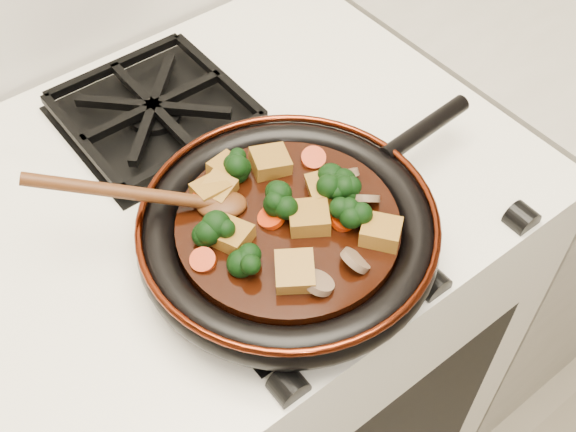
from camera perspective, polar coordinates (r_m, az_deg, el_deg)
stove at (r=1.28m, az=-4.24°, el=-10.84°), size 0.76×0.60×0.90m
burner_grate_front at (r=0.82m, az=-0.46°, el=-2.20°), size 0.23×0.23×0.03m
burner_grate_back at (r=0.99m, az=-10.53°, el=8.13°), size 0.23×0.23×0.03m
skillet at (r=0.79m, az=0.12°, el=-1.11°), size 0.46×0.33×0.05m
braising_sauce at (r=0.79m, az=0.00°, el=-0.96°), size 0.25×0.25×0.02m
tofu_cube_0 at (r=0.80m, az=3.11°, el=2.14°), size 0.06×0.06×0.03m
tofu_cube_1 at (r=0.81m, az=-6.10°, el=1.96°), size 0.04×0.03×0.02m
tofu_cube_2 at (r=0.76m, az=-4.40°, el=-1.63°), size 0.05×0.05×0.02m
tofu_cube_3 at (r=0.73m, az=0.55°, el=-4.50°), size 0.06×0.06×0.03m
tofu_cube_4 at (r=0.77m, az=7.34°, el=-1.31°), size 0.06×0.06×0.03m
tofu_cube_5 at (r=0.83m, az=-1.42°, el=4.26°), size 0.05×0.05×0.03m
tofu_cube_6 at (r=0.83m, az=-4.86°, el=3.74°), size 0.04×0.04×0.02m
tofu_cube_7 at (r=0.78m, az=1.68°, el=-0.18°), size 0.06×0.06×0.03m
tofu_cube_8 at (r=0.81m, az=-5.54°, el=2.03°), size 0.05×0.05×0.03m
broccoli_floret_0 at (r=0.80m, az=4.87°, el=2.08°), size 0.07×0.07×0.08m
broccoli_floret_1 at (r=0.77m, az=5.39°, el=-0.09°), size 0.08×0.08×0.07m
broccoli_floret_2 at (r=0.78m, az=-0.93°, el=0.76°), size 0.07×0.07×0.08m
broccoli_floret_3 at (r=0.80m, az=3.65°, el=2.39°), size 0.07×0.07×0.06m
broccoli_floret_4 at (r=0.74m, az=-2.98°, el=-3.61°), size 0.08×0.09×0.07m
broccoli_floret_5 at (r=0.76m, az=-6.10°, el=-1.28°), size 0.08×0.08×0.05m
broccoli_floret_6 at (r=0.82m, az=-3.77°, el=3.68°), size 0.08×0.08×0.05m
carrot_coin_0 at (r=0.78m, az=4.38°, el=-0.34°), size 0.03×0.03×0.02m
carrot_coin_1 at (r=0.75m, az=-6.74°, el=-3.48°), size 0.03×0.03×0.02m
carrot_coin_2 at (r=0.80m, az=-6.45°, el=1.38°), size 0.03×0.03×0.02m
carrot_coin_3 at (r=0.78m, az=-1.33°, el=-0.12°), size 0.03×0.03×0.02m
carrot_coin_4 at (r=0.84m, az=2.02°, el=4.59°), size 0.03×0.03×0.02m
mushroom_slice_0 at (r=0.80m, az=6.06°, el=1.40°), size 0.04×0.04×0.03m
mushroom_slice_1 at (r=0.82m, az=4.40°, el=3.23°), size 0.04×0.04×0.03m
mushroom_slice_2 at (r=0.73m, az=2.43°, el=-5.30°), size 0.03×0.03×0.02m
mushroom_slice_3 at (r=0.75m, az=5.34°, el=-3.52°), size 0.03×0.04×0.03m
wooden_spoon at (r=0.79m, az=-9.29°, el=1.41°), size 0.13×0.10×0.21m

